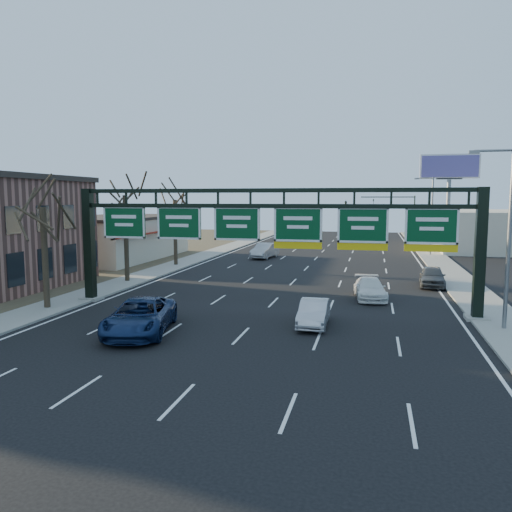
% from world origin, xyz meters
% --- Properties ---
extents(ground, '(160.00, 160.00, 0.00)m').
position_xyz_m(ground, '(0.00, 0.00, 0.00)').
color(ground, black).
rests_on(ground, ground).
extents(sidewalk_left, '(3.00, 120.00, 0.12)m').
position_xyz_m(sidewalk_left, '(-12.80, 20.00, 0.06)').
color(sidewalk_left, gray).
rests_on(sidewalk_left, ground).
extents(sidewalk_right, '(3.00, 120.00, 0.12)m').
position_xyz_m(sidewalk_right, '(12.80, 20.00, 0.06)').
color(sidewalk_right, gray).
rests_on(sidewalk_right, ground).
extents(dirt_strip_left, '(21.00, 120.00, 0.06)m').
position_xyz_m(dirt_strip_left, '(-25.00, 20.00, 0.03)').
color(dirt_strip_left, '#473D2B').
rests_on(dirt_strip_left, ground).
extents(lane_markings, '(21.60, 120.00, 0.01)m').
position_xyz_m(lane_markings, '(0.00, 20.00, 0.01)').
color(lane_markings, white).
rests_on(lane_markings, ground).
extents(sign_gantry, '(24.60, 1.20, 7.20)m').
position_xyz_m(sign_gantry, '(0.16, 8.00, 4.63)').
color(sign_gantry, black).
rests_on(sign_gantry, ground).
extents(cream_strip, '(10.90, 18.40, 4.70)m').
position_xyz_m(cream_strip, '(-21.48, 29.00, 2.36)').
color(cream_strip, '#BFB39F').
rests_on(cream_strip, ground).
extents(building_right_distant, '(12.00, 20.00, 5.00)m').
position_xyz_m(building_right_distant, '(20.00, 50.00, 2.50)').
color(building_right_distant, '#BFB39F').
rests_on(building_right_distant, ground).
extents(tree_gantry, '(3.60, 3.60, 8.48)m').
position_xyz_m(tree_gantry, '(-12.80, 5.00, 7.11)').
color(tree_gantry, black).
rests_on(tree_gantry, sidewalk_left).
extents(tree_mid, '(3.60, 3.60, 9.24)m').
position_xyz_m(tree_mid, '(-12.80, 15.00, 7.85)').
color(tree_mid, black).
rests_on(tree_mid, sidewalk_left).
extents(tree_far, '(3.60, 3.60, 8.86)m').
position_xyz_m(tree_far, '(-12.80, 25.00, 7.48)').
color(tree_far, black).
rests_on(tree_far, sidewalk_left).
extents(streetlight_near, '(2.15, 0.22, 9.00)m').
position_xyz_m(streetlight_near, '(12.47, 6.00, 5.08)').
color(streetlight_near, slate).
rests_on(streetlight_near, sidewalk_right).
extents(streetlight_far, '(2.15, 0.22, 9.00)m').
position_xyz_m(streetlight_far, '(12.47, 40.00, 5.08)').
color(streetlight_far, slate).
rests_on(streetlight_far, sidewalk_right).
extents(billboard_right, '(7.00, 0.50, 12.00)m').
position_xyz_m(billboard_right, '(15.00, 44.98, 9.06)').
color(billboard_right, slate).
rests_on(billboard_right, ground).
extents(traffic_signal_mast, '(10.16, 0.54, 7.00)m').
position_xyz_m(traffic_signal_mast, '(5.69, 55.00, 5.50)').
color(traffic_signal_mast, black).
rests_on(traffic_signal_mast, ground).
extents(car_blue_suv, '(3.98, 6.45, 1.67)m').
position_xyz_m(car_blue_suv, '(-4.96, 1.38, 0.83)').
color(car_blue_suv, '#12244F').
rests_on(car_blue_suv, ground).
extents(car_silver_sedan, '(1.46, 4.08, 1.34)m').
position_xyz_m(car_silver_sedan, '(3.18, 4.81, 0.67)').
color(car_silver_sedan, '#B5B5BA').
rests_on(car_silver_sedan, ground).
extents(car_white_wagon, '(2.43, 4.83, 1.35)m').
position_xyz_m(car_white_wagon, '(5.97, 12.62, 0.67)').
color(car_white_wagon, white).
rests_on(car_white_wagon, ground).
extents(car_grey_far, '(2.11, 4.58, 1.52)m').
position_xyz_m(car_grey_far, '(10.50, 18.48, 0.76)').
color(car_grey_far, '#44474A').
rests_on(car_grey_far, ground).
extents(car_silver_distant, '(2.45, 5.19, 1.65)m').
position_xyz_m(car_silver_distant, '(-5.60, 33.16, 0.82)').
color(car_silver_distant, '#A2A2A6').
rests_on(car_silver_distant, ground).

